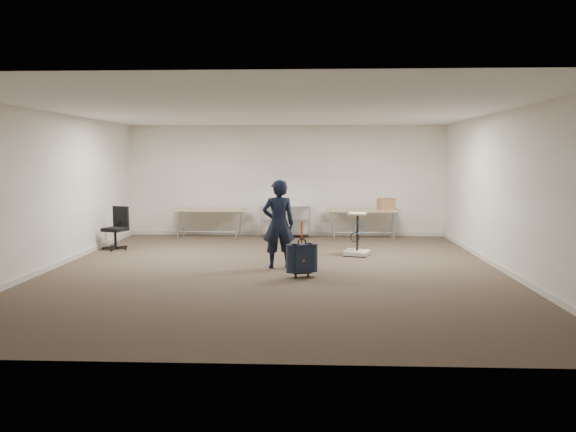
{
  "coord_description": "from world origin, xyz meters",
  "views": [
    {
      "loc": [
        0.65,
        -9.74,
        2.0
      ],
      "look_at": [
        0.22,
        0.3,
        0.94
      ],
      "focal_mm": 35.0,
      "sensor_mm": 36.0,
      "label": 1
    }
  ],
  "objects": [
    {
      "name": "suitcase",
      "position": [
        0.49,
        -0.52,
        0.32
      ],
      "size": [
        0.39,
        0.29,
        0.94
      ],
      "color": "black",
      "rests_on": "ground"
    },
    {
      "name": "equipment_cart",
      "position": [
        1.57,
        1.62,
        0.23
      ],
      "size": [
        0.6,
        0.6,
        0.87
      ],
      "color": "beige",
      "rests_on": "ground"
    },
    {
      "name": "ground",
      "position": [
        0.0,
        0.0,
        0.0
      ],
      "size": [
        9.0,
        9.0,
        0.0
      ],
      "primitive_type": "plane",
      "color": "#403127",
      "rests_on": "ground"
    },
    {
      "name": "person",
      "position": [
        0.05,
        0.26,
        0.8
      ],
      "size": [
        0.64,
        0.48,
        1.6
      ],
      "primitive_type": "imported",
      "rotation": [
        0.0,
        0.0,
        3.33
      ],
      "color": "black",
      "rests_on": "ground"
    },
    {
      "name": "cardboard_box",
      "position": [
        2.45,
        3.91,
        0.87
      ],
      "size": [
        0.44,
        0.39,
        0.27
      ],
      "primitive_type": "cube",
      "rotation": [
        0.0,
        0.0,
        0.35
      ],
      "color": "olive",
      "rests_on": "folding_table_right"
    },
    {
      "name": "folding_table_left",
      "position": [
        -1.9,
        3.95,
        0.68
      ],
      "size": [
        1.8,
        0.75,
        0.73
      ],
      "color": "tan",
      "rests_on": "ground"
    },
    {
      "name": "folding_table_right",
      "position": [
        1.9,
        3.95,
        0.68
      ],
      "size": [
        1.8,
        0.75,
        0.73
      ],
      "color": "tan",
      "rests_on": "ground"
    },
    {
      "name": "office_chair",
      "position": [
        -3.6,
        2.18,
        0.28
      ],
      "size": [
        0.56,
        0.57,
        0.93
      ],
      "color": "black",
      "rests_on": "ground"
    },
    {
      "name": "wire_shelf",
      "position": [
        0.0,
        4.2,
        0.44
      ],
      "size": [
        1.22,
        0.47,
        0.8
      ],
      "color": "silver",
      "rests_on": "ground"
    },
    {
      "name": "room_shell",
      "position": [
        0.0,
        1.38,
        0.05
      ],
      "size": [
        8.0,
        9.0,
        9.0
      ],
      "color": "beige",
      "rests_on": "ground"
    }
  ]
}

